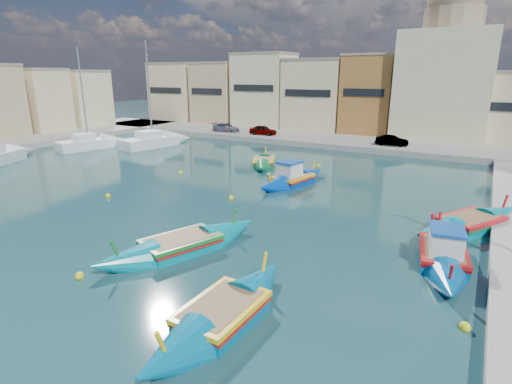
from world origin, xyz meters
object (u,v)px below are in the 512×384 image
Objects in this scene: luzzu_green at (264,163)px; luzzu_blue_south at (181,246)px; church_block at (447,70)px; yacht_mid at (5,156)px; luzzu_turquoise_cabin at (443,255)px; luzzu_cyan_mid at (469,225)px; luzzu_cyan_south at (222,315)px; yacht_midnorth at (100,143)px; luzzu_blue_cabin at (293,180)px; yacht_north at (164,141)px.

luzzu_blue_south is (5.52, -17.86, 0.03)m from luzzu_green.
yacht_mid is (-34.19, -32.91, -7.94)m from church_block.
luzzu_green is (-16.21, 12.90, -0.09)m from luzzu_turquoise_cabin.
luzzu_cyan_south is (-6.66, -13.47, -0.01)m from luzzu_cyan_mid.
yacht_midnorth is (-25.92, 16.68, 0.19)m from luzzu_blue_south.
luzzu_blue_cabin is 0.70× the size of yacht_midnorth.
luzzu_blue_cabin is 25.61m from yacht_midnorth.
church_block is 41.43m from luzzu_blue_south.
luzzu_blue_south is (-11.50, -9.84, -0.01)m from luzzu_cyan_mid.
luzzu_blue_cabin is 17.82m from luzzu_cyan_south.
church_block reaches higher than yacht_midnorth.
yacht_mid is at bearing 165.45° from luzzu_blue_south.
yacht_mid is (-38.38, 2.23, 0.14)m from luzzu_turquoise_cabin.
luzzu_blue_south is at bearing -87.73° from luzzu_blue_cabin.
yacht_midnorth reaches higher than luzzu_cyan_mid.
yacht_north is at bearing 160.25° from luzzu_cyan_mid.
church_block reaches higher than luzzu_blue_south.
church_block is 2.23× the size of luzzu_turquoise_cabin.
luzzu_cyan_mid is (12.03, -3.52, -0.07)m from luzzu_blue_cabin.
yacht_north is 1.04× the size of yacht_mid.
yacht_mid is at bearing -154.31° from luzzu_green.
luzzu_turquoise_cabin is 10.39m from luzzu_cyan_south.
church_block is 26.57m from luzzu_green.
luzzu_blue_cabin is 6.72m from luzzu_green.
luzzu_cyan_south is 0.69× the size of yacht_midnorth.
yacht_mid reaches higher than luzzu_green.
luzzu_turquoise_cabin is at bearing -38.51° from luzzu_green.
yacht_mid is at bearing -167.21° from luzzu_blue_cabin.
luzzu_cyan_mid is at bearing 40.55° from luzzu_blue_south.
luzzu_cyan_mid is at bearing -25.23° from luzzu_green.
luzzu_cyan_mid is 15.03m from luzzu_cyan_south.
yacht_north reaches higher than luzzu_green.
luzzu_cyan_mid is 39.28m from yacht_mid.
luzzu_turquoise_cabin reaches higher than luzzu_cyan_mid.
yacht_north is at bearing 64.32° from yacht_mid.
church_block is at bearing 96.81° from luzzu_turquoise_cabin.
luzzu_turquoise_cabin reaches higher than luzzu_blue_south.
yacht_mid is at bearing -100.54° from yacht_midnorth.
yacht_midnorth is (-5.09, -4.77, -0.03)m from yacht_north.
luzzu_turquoise_cabin is 38.45m from yacht_mid.
church_block reaches higher than luzzu_cyan_mid.
luzzu_blue_south is (-10.70, -4.95, -0.06)m from luzzu_turquoise_cabin.
yacht_midnorth is 0.97× the size of yacht_mid.
yacht_mid is (-6.86, -14.26, -0.02)m from yacht_north.
luzzu_blue_south is at bearing -99.20° from church_block.
luzzu_blue_cabin reaches higher than luzzu_cyan_south.
luzzu_turquoise_cabin is at bearing -3.33° from yacht_mid.
luzzu_blue_cabin is 27.85m from yacht_mid.
luzzu_cyan_south is at bearing -36.90° from luzzu_blue_south.
luzzu_blue_south is (-6.50, -40.10, -8.15)m from church_block.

